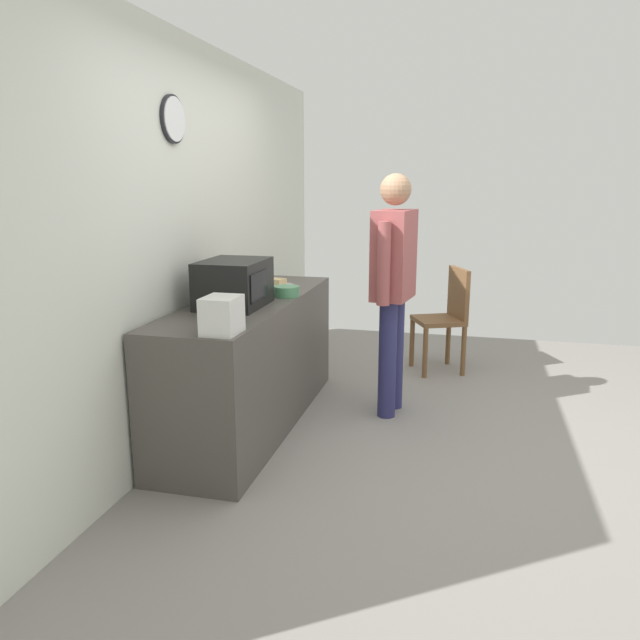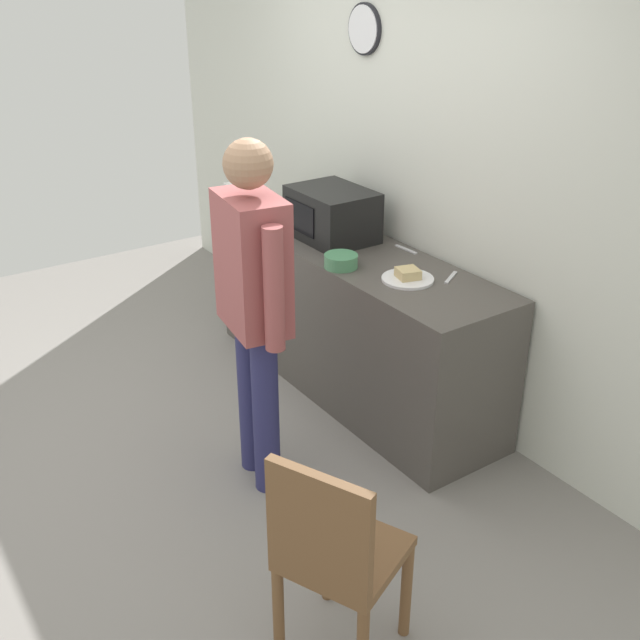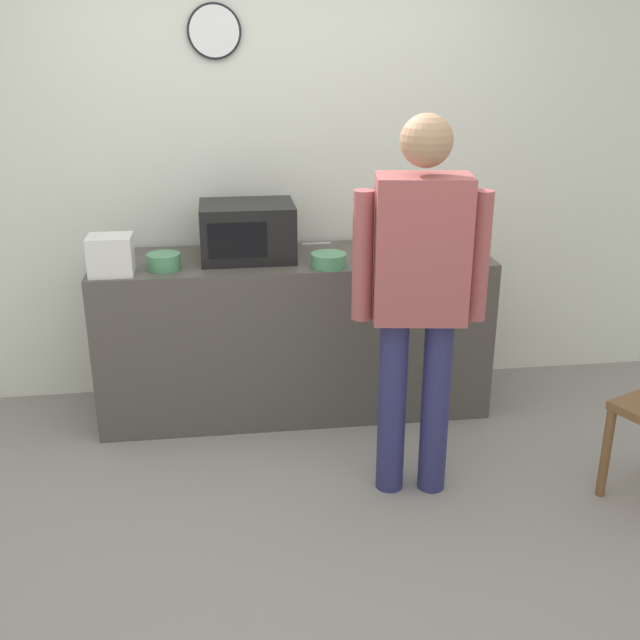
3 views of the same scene
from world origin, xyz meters
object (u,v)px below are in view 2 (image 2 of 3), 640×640
at_px(salad_bowl, 341,261).
at_px(person_standing, 254,295).
at_px(microwave, 332,214).
at_px(wooden_chair, 334,555).
at_px(toaster, 244,200).
at_px(spoon_utensil, 451,277).
at_px(fork_utensil, 406,249).
at_px(sandwich_plate, 408,277).
at_px(cereal_bowl, 272,217).

height_order(salad_bowl, person_standing, person_standing).
bearing_deg(microwave, wooden_chair, -34.86).
distance_m(toaster, wooden_chair, 2.80).
bearing_deg(spoon_utensil, fork_utensil, 170.48).
distance_m(sandwich_plate, person_standing, 0.90).
bearing_deg(cereal_bowl, salad_bowl, -5.22).
distance_m(sandwich_plate, cereal_bowl, 1.20).
distance_m(salad_bowl, wooden_chair, 1.83).
xyz_separation_m(cereal_bowl, person_standing, (1.15, -0.79, 0.08)).
bearing_deg(fork_utensil, person_standing, -75.74).
xyz_separation_m(microwave, wooden_chair, (1.85, -1.29, -0.53)).
relative_size(microwave, fork_utensil, 2.94).
bearing_deg(wooden_chair, salad_bowl, 143.63).
relative_size(microwave, spoon_utensil, 2.94).
height_order(fork_utensil, spoon_utensil, same).
xyz_separation_m(fork_utensil, wooden_chair, (1.44, -1.53, -0.38)).
bearing_deg(person_standing, fork_utensil, 104.26).
xyz_separation_m(fork_utensil, person_standing, (0.30, -1.18, 0.12)).
distance_m(microwave, cereal_bowl, 0.48).
relative_size(microwave, sandwich_plate, 1.82).
height_order(microwave, wooden_chair, microwave).
height_order(fork_utensil, wooden_chair, wooden_chair).
relative_size(microwave, toaster, 2.27).
relative_size(fork_utensil, wooden_chair, 0.18).
bearing_deg(wooden_chair, person_standing, 163.09).
relative_size(person_standing, wooden_chair, 1.86).
height_order(salad_bowl, toaster, toaster).
bearing_deg(wooden_chair, spoon_utensil, 124.24).
relative_size(fork_utensil, person_standing, 0.10).
distance_m(fork_utensil, wooden_chair, 2.13).
height_order(cereal_bowl, spoon_utensil, cereal_bowl).
distance_m(toaster, fork_utensil, 1.19).
bearing_deg(wooden_chair, sandwich_plate, 131.35).
xyz_separation_m(spoon_utensil, wooden_chair, (0.99, -1.45, -0.38)).
bearing_deg(cereal_bowl, person_standing, -34.57).
bearing_deg(sandwich_plate, wooden_chair, -48.65).
xyz_separation_m(salad_bowl, cereal_bowl, (-0.85, 0.08, 0.00)).
xyz_separation_m(microwave, spoon_utensil, (0.86, 0.16, -0.15)).
relative_size(sandwich_plate, cereal_bowl, 1.59).
bearing_deg(person_standing, sandwich_plate, 86.79).
bearing_deg(toaster, sandwich_plate, 6.38).
xyz_separation_m(toaster, fork_utensil, (1.10, 0.45, -0.10)).
xyz_separation_m(sandwich_plate, toaster, (-1.45, -0.16, 0.08)).
relative_size(spoon_utensil, wooden_chair, 0.18).
bearing_deg(cereal_bowl, sandwich_plate, 4.95).
height_order(microwave, sandwich_plate, microwave).
relative_size(microwave, wooden_chair, 0.53).
height_order(salad_bowl, wooden_chair, salad_bowl).
bearing_deg(salad_bowl, person_standing, -67.42).
distance_m(microwave, wooden_chair, 2.31).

